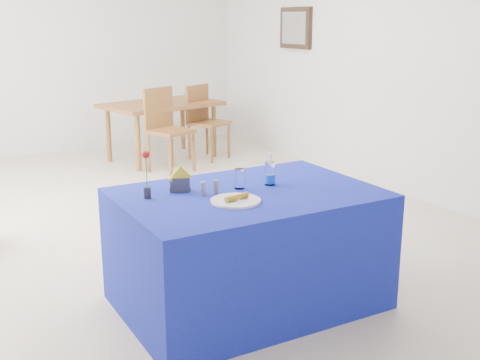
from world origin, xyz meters
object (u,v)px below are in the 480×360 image
object	(u,v)px
plate	(236,201)
blue_table	(248,248)
chair_bg_left	(165,124)
water_bottle	(270,174)
chair_bg_right	(204,116)
oak_table	(161,108)

from	to	relation	value
plate	blue_table	xyz separation A→B (m)	(0.17, 0.15, -0.39)
blue_table	chair_bg_left	xyz separation A→B (m)	(0.92, 3.59, 0.20)
water_bottle	plate	bearing A→B (deg)	-148.91
plate	water_bottle	world-z (taller)	water_bottle
water_bottle	blue_table	bearing A→B (deg)	-159.88
water_bottle	chair_bg_right	world-z (taller)	water_bottle
blue_table	chair_bg_right	xyz separation A→B (m)	(1.64, 3.99, 0.18)
oak_table	chair_bg_left	distance (m)	0.65
plate	chair_bg_right	world-z (taller)	chair_bg_right
plate	water_bottle	xyz separation A→B (m)	(0.38, 0.23, 0.06)
plate	chair_bg_left	distance (m)	3.90
chair_bg_left	chair_bg_right	bearing A→B (deg)	8.59
plate	water_bottle	distance (m)	0.45
chair_bg_right	oak_table	bearing A→B (deg)	132.76
blue_table	water_bottle	xyz separation A→B (m)	(0.21, 0.08, 0.45)
chair_bg_left	plate	bearing A→B (deg)	-127.04
blue_table	chair_bg_right	world-z (taller)	chair_bg_right
blue_table	chair_bg_left	bearing A→B (deg)	75.61
water_bottle	chair_bg_left	xyz separation A→B (m)	(0.71, 3.51, -0.25)
oak_table	chair_bg_left	size ratio (longest dim) A/B	1.60
chair_bg_left	chair_bg_right	xyz separation A→B (m)	(0.72, 0.40, -0.02)
chair_bg_left	chair_bg_right	world-z (taller)	chair_bg_left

